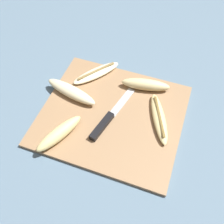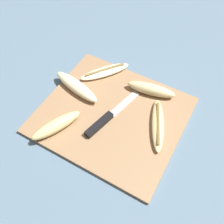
% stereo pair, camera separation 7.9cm
% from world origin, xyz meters
% --- Properties ---
extents(ground_plane, '(4.00, 4.00, 0.00)m').
position_xyz_m(ground_plane, '(0.00, 0.00, 0.00)').
color(ground_plane, slate).
extents(cutting_board, '(0.42, 0.38, 0.01)m').
position_xyz_m(cutting_board, '(0.00, 0.00, 0.01)').
color(cutting_board, '#997551').
rests_on(cutting_board, ground_plane).
extents(knife, '(0.07, 0.22, 0.02)m').
position_xyz_m(knife, '(-0.01, -0.04, 0.02)').
color(knife, black).
rests_on(knife, cutting_board).
extents(banana_pale_long, '(0.19, 0.08, 0.03)m').
position_xyz_m(banana_pale_long, '(-0.15, 0.03, 0.03)').
color(banana_pale_long, beige).
rests_on(banana_pale_long, cutting_board).
extents(banana_golden_short, '(0.10, 0.16, 0.04)m').
position_xyz_m(banana_golden_short, '(-0.11, -0.12, 0.03)').
color(banana_golden_short, '#EDD689').
rests_on(banana_golden_short, cutting_board).
extents(banana_ripe_center, '(0.16, 0.06, 0.04)m').
position_xyz_m(banana_ripe_center, '(0.07, 0.13, 0.03)').
color(banana_ripe_center, beige).
rests_on(banana_ripe_center, cutting_board).
extents(banana_spotted_left, '(0.11, 0.18, 0.02)m').
position_xyz_m(banana_spotted_left, '(0.14, 0.03, 0.02)').
color(banana_spotted_left, '#DBC684').
rests_on(banana_spotted_left, cutting_board).
extents(banana_bright_far, '(0.14, 0.16, 0.02)m').
position_xyz_m(banana_bright_far, '(-0.10, 0.14, 0.02)').
color(banana_bright_far, beige).
rests_on(banana_bright_far, cutting_board).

